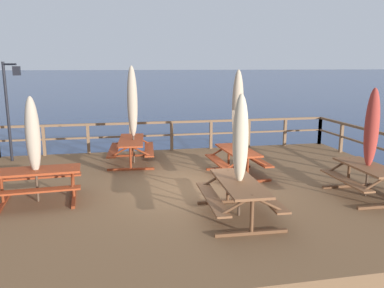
{
  "coord_description": "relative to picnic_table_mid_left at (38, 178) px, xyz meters",
  "views": [
    {
      "loc": [
        -2.01,
        -9.33,
        3.71
      ],
      "look_at": [
        0.0,
        0.7,
        1.62
      ],
      "focal_mm": 36.16,
      "sensor_mm": 36.0,
      "label": 1
    }
  ],
  "objects": [
    {
      "name": "ground_plane",
      "position": [
        3.8,
        0.33,
        -1.18
      ],
      "size": [
        600.0,
        600.0,
        0.0
      ],
      "primitive_type": "plane",
      "color": "navy"
    },
    {
      "name": "wooden_deck",
      "position": [
        3.8,
        0.33,
        -0.87
      ],
      "size": [
        12.2,
        9.31,
        0.62
      ],
      "primitive_type": "cube",
      "color": "brown",
      "rests_on": "ground"
    },
    {
      "name": "railing_waterside_far",
      "position": [
        3.8,
        4.83,
        0.17
      ],
      "size": [
        12.0,
        0.1,
        1.09
      ],
      "color": "brown",
      "rests_on": "wooden_deck"
    },
    {
      "name": "picnic_table_mid_left",
      "position": [
        0.0,
        0.0,
        0.0
      ],
      "size": [
        1.98,
        1.52,
        0.78
      ],
      "color": "#993819",
      "rests_on": "wooden_deck"
    },
    {
      "name": "picnic_table_back_left",
      "position": [
        5.15,
        1.16,
        -0.0
      ],
      "size": [
        1.49,
        1.91,
        0.78
      ],
      "color": "#993819",
      "rests_on": "wooden_deck"
    },
    {
      "name": "picnic_table_back_right",
      "position": [
        7.61,
        -1.16,
        -0.0
      ],
      "size": [
        1.43,
        1.87,
        0.78
      ],
      "color": "brown",
      "rests_on": "wooden_deck"
    },
    {
      "name": "picnic_table_mid_centre",
      "position": [
        2.27,
        3.24,
        0.01
      ],
      "size": [
        1.57,
        2.29,
        0.78
      ],
      "color": "#993819",
      "rests_on": "wooden_deck"
    },
    {
      "name": "picnic_table_front_right",
      "position": [
        4.22,
        -1.78,
        0.01
      ],
      "size": [
        1.46,
        2.13,
        0.78
      ],
      "color": "brown",
      "rests_on": "wooden_deck"
    },
    {
      "name": "patio_umbrella_short_back",
      "position": [
        -0.03,
        0.02,
        0.99
      ],
      "size": [
        0.32,
        0.32,
        2.44
      ],
      "color": "#4C3828",
      "rests_on": "wooden_deck"
    },
    {
      "name": "patio_umbrella_tall_mid_right",
      "position": [
        5.12,
        1.17,
        1.34
      ],
      "size": [
        0.32,
        0.32,
        2.98
      ],
      "color": "#4C3828",
      "rests_on": "wooden_deck"
    },
    {
      "name": "patio_umbrella_tall_front",
      "position": [
        7.64,
        -1.13,
        1.09
      ],
      "size": [
        0.32,
        0.32,
        2.59
      ],
      "color": "#4C3828",
      "rests_on": "wooden_deck"
    },
    {
      "name": "patio_umbrella_short_mid",
      "position": [
        2.34,
        3.2,
        1.4
      ],
      "size": [
        0.32,
        0.32,
        3.09
      ],
      "color": "#4C3828",
      "rests_on": "wooden_deck"
    },
    {
      "name": "patio_umbrella_tall_mid_left",
      "position": [
        4.26,
        -1.71,
        1.06
      ],
      "size": [
        0.32,
        0.32,
        2.55
      ],
      "color": "#4C3828",
      "rests_on": "wooden_deck"
    },
    {
      "name": "lamp_post_hooked",
      "position": [
        -1.43,
        4.17,
        1.55
      ],
      "size": [
        0.6,
        0.46,
        3.2
      ],
      "color": "black",
      "rests_on": "wooden_deck"
    }
  ]
}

